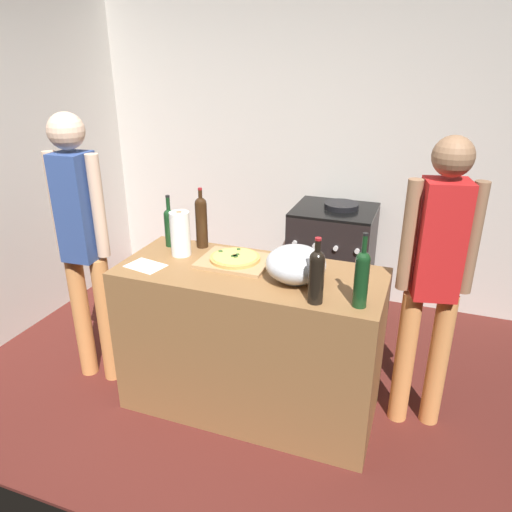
{
  "coord_description": "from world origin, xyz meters",
  "views": [
    {
      "loc": [
        1.0,
        -1.57,
        2.04
      ],
      "look_at": [
        0.12,
        0.82,
        0.97
      ],
      "focal_mm": 34.06,
      "sensor_mm": 36.0,
      "label": 1
    }
  ],
  "objects_px": {
    "wine_bottle_green": "(316,274)",
    "stove": "(332,261)",
    "wine_bottle_amber": "(170,225)",
    "person_in_red": "(435,271)",
    "paper_towel_roll": "(180,234)",
    "wine_bottle_dark": "(201,220)",
    "person_in_stripes": "(82,237)",
    "pizza": "(235,258)",
    "wine_bottle_clear": "(362,276)",
    "mixing_bowl": "(296,264)"
  },
  "relations": [
    {
      "from": "wine_bottle_green",
      "to": "stove",
      "type": "relative_size",
      "value": 0.35
    },
    {
      "from": "wine_bottle_amber",
      "to": "person_in_red",
      "type": "height_order",
      "value": "person_in_red"
    },
    {
      "from": "paper_towel_roll",
      "to": "wine_bottle_dark",
      "type": "height_order",
      "value": "wine_bottle_dark"
    },
    {
      "from": "paper_towel_roll",
      "to": "person_in_stripes",
      "type": "xyz_separation_m",
      "value": [
        -0.6,
        -0.15,
        -0.05
      ]
    },
    {
      "from": "wine_bottle_amber",
      "to": "stove",
      "type": "distance_m",
      "value": 1.53
    },
    {
      "from": "wine_bottle_dark",
      "to": "wine_bottle_green",
      "type": "distance_m",
      "value": 0.96
    },
    {
      "from": "stove",
      "to": "person_in_red",
      "type": "relative_size",
      "value": 0.56
    },
    {
      "from": "pizza",
      "to": "paper_towel_roll",
      "type": "height_order",
      "value": "paper_towel_roll"
    },
    {
      "from": "pizza",
      "to": "stove",
      "type": "distance_m",
      "value": 1.4
    },
    {
      "from": "wine_bottle_green",
      "to": "person_in_stripes",
      "type": "xyz_separation_m",
      "value": [
        -1.49,
        0.16,
        -0.06
      ]
    },
    {
      "from": "wine_bottle_green",
      "to": "person_in_stripes",
      "type": "height_order",
      "value": "person_in_stripes"
    },
    {
      "from": "wine_bottle_amber",
      "to": "wine_bottle_green",
      "type": "height_order",
      "value": "wine_bottle_green"
    },
    {
      "from": "pizza",
      "to": "wine_bottle_amber",
      "type": "xyz_separation_m",
      "value": [
        -0.48,
        0.11,
        0.1
      ]
    },
    {
      "from": "paper_towel_roll",
      "to": "person_in_red",
      "type": "height_order",
      "value": "person_in_red"
    },
    {
      "from": "wine_bottle_amber",
      "to": "person_in_stripes",
      "type": "distance_m",
      "value": 0.53
    },
    {
      "from": "paper_towel_roll",
      "to": "wine_bottle_clear",
      "type": "height_order",
      "value": "wine_bottle_clear"
    },
    {
      "from": "paper_towel_roll",
      "to": "person_in_stripes",
      "type": "distance_m",
      "value": 0.62
    },
    {
      "from": "paper_towel_roll",
      "to": "stove",
      "type": "xyz_separation_m",
      "value": [
        0.67,
        1.27,
        -0.59
      ]
    },
    {
      "from": "stove",
      "to": "person_in_red",
      "type": "bearing_deg",
      "value": -56.08
    },
    {
      "from": "wine_bottle_amber",
      "to": "wine_bottle_green",
      "type": "relative_size",
      "value": 0.98
    },
    {
      "from": "wine_bottle_dark",
      "to": "person_in_stripes",
      "type": "relative_size",
      "value": 0.22
    },
    {
      "from": "wine_bottle_green",
      "to": "person_in_red",
      "type": "height_order",
      "value": "person_in_red"
    },
    {
      "from": "person_in_stripes",
      "to": "person_in_red",
      "type": "distance_m",
      "value": 2.05
    },
    {
      "from": "paper_towel_roll",
      "to": "person_in_red",
      "type": "distance_m",
      "value": 1.44
    },
    {
      "from": "pizza",
      "to": "person_in_red",
      "type": "height_order",
      "value": "person_in_red"
    },
    {
      "from": "stove",
      "to": "wine_bottle_amber",
      "type": "bearing_deg",
      "value": -124.66
    },
    {
      "from": "paper_towel_roll",
      "to": "wine_bottle_dark",
      "type": "distance_m",
      "value": 0.18
    },
    {
      "from": "person_in_stripes",
      "to": "wine_bottle_green",
      "type": "bearing_deg",
      "value": -6.2
    },
    {
      "from": "wine_bottle_green",
      "to": "pizza",
      "type": "bearing_deg",
      "value": 150.67
    },
    {
      "from": "wine_bottle_clear",
      "to": "person_in_red",
      "type": "height_order",
      "value": "person_in_red"
    },
    {
      "from": "person_in_red",
      "to": "wine_bottle_clear",
      "type": "bearing_deg",
      "value": -128.69
    },
    {
      "from": "stove",
      "to": "wine_bottle_dark",
      "type": "bearing_deg",
      "value": -118.8
    },
    {
      "from": "mixing_bowl",
      "to": "wine_bottle_dark",
      "type": "height_order",
      "value": "wine_bottle_dark"
    },
    {
      "from": "wine_bottle_green",
      "to": "paper_towel_roll",
      "type": "bearing_deg",
      "value": 161.01
    },
    {
      "from": "wine_bottle_dark",
      "to": "stove",
      "type": "relative_size",
      "value": 0.4
    },
    {
      "from": "wine_bottle_dark",
      "to": "wine_bottle_amber",
      "type": "xyz_separation_m",
      "value": [
        -0.19,
        -0.05,
        -0.04
      ]
    },
    {
      "from": "pizza",
      "to": "mixing_bowl",
      "type": "relative_size",
      "value": 0.91
    },
    {
      "from": "wine_bottle_amber",
      "to": "wine_bottle_green",
      "type": "bearing_deg",
      "value": -21.99
    },
    {
      "from": "stove",
      "to": "mixing_bowl",
      "type": "bearing_deg",
      "value": -87.09
    },
    {
      "from": "paper_towel_roll",
      "to": "wine_bottle_amber",
      "type": "xyz_separation_m",
      "value": [
        -0.13,
        0.11,
        0.0
      ]
    },
    {
      "from": "wine_bottle_amber",
      "to": "person_in_stripes",
      "type": "relative_size",
      "value": 0.19
    },
    {
      "from": "wine_bottle_clear",
      "to": "wine_bottle_dark",
      "type": "relative_size",
      "value": 0.99
    },
    {
      "from": "pizza",
      "to": "wine_bottle_dark",
      "type": "bearing_deg",
      "value": 150.78
    },
    {
      "from": "wine_bottle_dark",
      "to": "stove",
      "type": "xyz_separation_m",
      "value": [
        0.61,
        1.11,
        -0.63
      ]
    },
    {
      "from": "pizza",
      "to": "wine_bottle_clear",
      "type": "relative_size",
      "value": 0.78
    },
    {
      "from": "wine_bottle_green",
      "to": "wine_bottle_dark",
      "type": "bearing_deg",
      "value": 150.71
    },
    {
      "from": "pizza",
      "to": "wine_bottle_green",
      "type": "height_order",
      "value": "wine_bottle_green"
    },
    {
      "from": "mixing_bowl",
      "to": "person_in_red",
      "type": "relative_size",
      "value": 0.19
    },
    {
      "from": "wine_bottle_amber",
      "to": "person_in_red",
      "type": "distance_m",
      "value": 1.57
    },
    {
      "from": "mixing_bowl",
      "to": "stove",
      "type": "height_order",
      "value": "mixing_bowl"
    }
  ]
}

